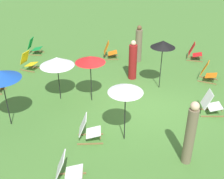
% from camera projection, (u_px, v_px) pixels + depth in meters
% --- Properties ---
extents(ground_plane, '(40.00, 40.00, 0.00)m').
position_uv_depth(ground_plane, '(145.00, 104.00, 10.08)').
color(ground_plane, '#477A33').
extents(deckchair_0, '(0.65, 0.85, 0.83)m').
position_uv_depth(deckchair_0, '(28.00, 62.00, 12.46)').
color(deckchair_0, olive).
rests_on(deckchair_0, ground).
extents(deckchair_1, '(0.60, 0.83, 0.83)m').
position_uv_depth(deckchair_1, '(88.00, 130.00, 8.14)').
color(deckchair_1, olive).
rests_on(deckchair_1, ground).
extents(deckchair_2, '(0.68, 0.87, 0.83)m').
position_uv_depth(deckchair_2, '(208.00, 72.00, 11.48)').
color(deckchair_2, olive).
rests_on(deckchair_2, ground).
extents(deckchair_3, '(0.60, 0.83, 0.83)m').
position_uv_depth(deckchair_3, '(67.00, 170.00, 6.75)').
color(deckchair_3, olive).
rests_on(deckchair_3, ground).
extents(deckchair_4, '(0.50, 0.77, 0.83)m').
position_uv_depth(deckchair_4, '(34.00, 47.00, 14.09)').
color(deckchair_4, olive).
rests_on(deckchair_4, ground).
extents(deckchair_5, '(0.56, 0.81, 0.83)m').
position_uv_depth(deckchair_5, '(210.00, 104.00, 9.36)').
color(deckchair_5, olive).
rests_on(deckchair_5, ground).
extents(deckchair_9, '(0.56, 0.81, 0.83)m').
position_uv_depth(deckchair_9, '(194.00, 52.00, 13.43)').
color(deckchair_9, olive).
rests_on(deckchair_9, ground).
extents(deckchair_10, '(0.61, 0.83, 0.83)m').
position_uv_depth(deckchair_10, '(109.00, 51.00, 13.59)').
color(deckchair_10, olive).
rests_on(deckchair_10, ground).
extents(umbrella_0, '(0.98, 0.98, 1.85)m').
position_uv_depth(umbrella_0, '(126.00, 88.00, 7.52)').
color(umbrella_0, black).
rests_on(umbrella_0, ground).
extents(umbrella_1, '(1.16, 1.16, 1.90)m').
position_uv_depth(umbrella_1, '(1.00, 75.00, 8.14)').
color(umbrella_1, black).
rests_on(umbrella_1, ground).
extents(umbrella_2, '(1.05, 1.05, 1.74)m').
position_uv_depth(umbrella_2, '(90.00, 59.00, 9.50)').
color(umbrella_2, black).
rests_on(umbrella_2, ground).
extents(umbrella_3, '(1.21, 1.21, 1.65)m').
position_uv_depth(umbrella_3, '(57.00, 62.00, 9.66)').
color(umbrella_3, black).
rests_on(umbrella_3, ground).
extents(umbrella_4, '(0.92, 0.92, 1.95)m').
position_uv_depth(umbrella_4, '(163.00, 44.00, 10.25)').
color(umbrella_4, black).
rests_on(umbrella_4, ground).
extents(person_0, '(0.37, 0.37, 1.87)m').
position_uv_depth(person_0, '(190.00, 134.00, 7.09)').
color(person_0, '#72664C').
rests_on(person_0, ground).
extents(person_1, '(0.39, 0.39, 1.74)m').
position_uv_depth(person_1, '(139.00, 45.00, 13.04)').
color(person_1, '#72664C').
rests_on(person_1, ground).
extents(person_2, '(0.45, 0.45, 1.67)m').
position_uv_depth(person_2, '(133.00, 61.00, 11.48)').
color(person_2, maroon).
rests_on(person_2, ground).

